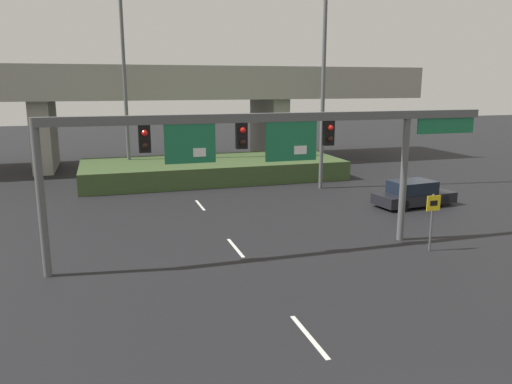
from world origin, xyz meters
TOP-DOWN VIEW (x-y plane):
  - lane_markings at (0.00, 16.75)m, footprint 0.14×40.00m
  - signal_gantry at (1.13, 11.95)m, footprint 17.28×0.44m
  - speed_limit_sign at (7.24, 10.36)m, footprint 0.60×0.11m
  - highway_light_pole_near at (-3.18, 29.91)m, footprint 0.70×0.36m
  - highway_light_pole_far at (8.13, 22.73)m, footprint 0.70×0.36m
  - overpass_bridge at (0.00, 35.80)m, footprint 42.70×8.36m
  - grass_embankment at (2.36, 27.98)m, footprint 17.56×6.89m
  - parked_sedan_near_right at (10.98, 17.00)m, footprint 4.57×2.22m

SIDE VIEW (x-z plane):
  - lane_markings at x=0.00m, z-range 0.00..0.01m
  - parked_sedan_near_right at x=10.98m, z-range -0.05..1.33m
  - grass_embankment at x=2.36m, z-range 0.00..1.29m
  - speed_limit_sign at x=7.24m, z-range 0.35..2.65m
  - signal_gantry at x=1.13m, z-range 1.74..7.15m
  - overpass_bridge at x=0.00m, z-range 1.72..9.50m
  - highway_light_pole_near at x=-3.18m, z-range 0.38..17.80m
  - highway_light_pole_far at x=8.13m, z-range 0.38..18.45m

